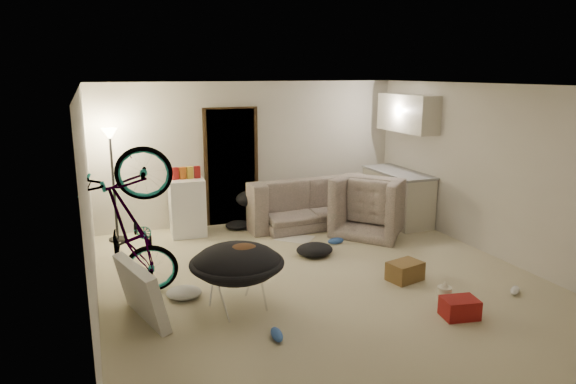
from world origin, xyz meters
name	(u,v)px	position (x,y,z in m)	size (l,w,h in m)	color
floor	(321,280)	(0.00, 0.00, -0.01)	(5.50, 6.00, 0.02)	beige
ceiling	(324,85)	(0.00, 0.00, 2.51)	(5.50, 6.00, 0.02)	white
wall_back	(252,152)	(0.00, 3.01, 1.25)	(5.50, 0.02, 2.50)	beige
wall_front	(496,271)	(0.00, -3.01, 1.25)	(5.50, 0.02, 2.50)	beige
wall_left	(88,207)	(-2.76, 0.00, 1.25)	(0.02, 6.00, 2.50)	beige
wall_right	(496,172)	(2.76, 0.00, 1.25)	(0.02, 6.00, 2.50)	beige
doorway	(231,167)	(-0.40, 2.97, 1.02)	(0.85, 0.10, 2.04)	black
door_trim	(232,167)	(-0.40, 2.94, 1.02)	(0.97, 0.04, 2.10)	#372613
floor_lamp	(112,161)	(-2.40, 2.65, 1.31)	(0.28, 0.28, 1.81)	black
kitchen_counter	(397,197)	(2.43, 2.00, 0.44)	(0.60, 1.50, 0.88)	beige
counter_top	(398,172)	(2.43, 2.00, 0.90)	(0.64, 1.54, 0.04)	gray
kitchen_uppers	(408,113)	(2.56, 2.00, 1.95)	(0.38, 1.40, 0.65)	beige
sofa	(303,206)	(0.78, 2.45, 0.32)	(2.20, 0.86, 0.64)	#394139
armchair	(374,211)	(1.72, 1.58, 0.36)	(1.12, 0.97, 0.72)	#394139
bicycle	(135,258)	(-2.30, 0.30, 0.50)	(0.66, 1.89, 0.99)	black
mini_fridge	(187,207)	(-1.28, 2.55, 0.48)	(0.56, 0.56, 0.95)	white
snack_box_0	(175,177)	(-1.45, 2.55, 1.00)	(0.10, 0.07, 0.30)	maroon
snack_box_1	(183,176)	(-1.33, 2.55, 1.00)	(0.10, 0.07, 0.30)	#C45C18
snack_box_2	(190,176)	(-1.21, 2.55, 1.00)	(0.10, 0.07, 0.30)	gold
snack_box_3	(197,175)	(-1.09, 2.55, 1.00)	(0.10, 0.07, 0.30)	maroon
saucer_chair	(237,271)	(-1.25, -0.43, 0.45)	(1.08, 1.08, 0.76)	silver
hoodie	(242,254)	(-1.20, -0.46, 0.66)	(0.48, 0.40, 0.22)	#50311B
sofa_drape	(252,199)	(-0.17, 2.45, 0.54)	(0.56, 0.46, 0.28)	black
tv_box	(141,292)	(-2.30, -0.33, 0.33)	(0.12, 0.99, 0.65)	silver
drink_case_a	(405,271)	(1.02, -0.42, 0.12)	(0.43, 0.31, 0.25)	brown
drink_case_b	(460,308)	(0.99, -1.52, 0.11)	(0.38, 0.28, 0.22)	maroon
juicer	(444,293)	(1.11, -1.11, 0.10)	(0.17, 0.17, 0.25)	beige
newspaper	(295,238)	(0.31, 1.70, 0.00)	(0.43, 0.57, 0.01)	beige
book_blue	(314,250)	(0.37, 1.05, 0.01)	(0.20, 0.27, 0.03)	#325DB7
book_white	(215,272)	(-1.25, 0.72, 0.01)	(0.21, 0.27, 0.02)	silver
shoe_0	(336,241)	(0.82, 1.21, 0.05)	(0.27, 0.11, 0.10)	#325DB7
shoe_1	(281,233)	(0.15, 1.91, 0.05)	(0.27, 0.11, 0.10)	slate
shoe_2	(277,334)	(-1.06, -1.25, 0.05)	(0.27, 0.11, 0.10)	#325DB7
shoe_4	(515,290)	(2.04, -1.27, 0.04)	(0.24, 0.10, 0.09)	white
clothes_lump_a	(315,250)	(0.29, 0.86, 0.09)	(0.56, 0.48, 0.18)	black
clothes_lump_b	(238,225)	(-0.41, 2.55, 0.07)	(0.44, 0.38, 0.13)	black
clothes_lump_c	(184,293)	(-1.78, 0.08, 0.07)	(0.42, 0.36, 0.13)	silver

